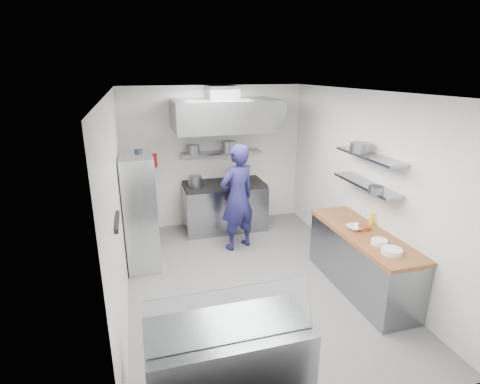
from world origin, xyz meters
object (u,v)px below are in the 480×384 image
object	(u,v)px
wire_rack	(140,211)
display_case	(229,365)
chef	(237,198)
gas_range	(224,207)

from	to	relation	value
wire_rack	display_case	bearing A→B (deg)	-77.36
wire_rack	display_case	size ratio (longest dim) A/B	1.23
chef	wire_rack	bearing A→B (deg)	-15.73
gas_range	wire_rack	bearing A→B (deg)	-146.81
display_case	chef	bearing A→B (deg)	73.09
chef	wire_rack	xyz separation A→B (m)	(-1.65, -0.16, -0.02)
chef	wire_rack	distance (m)	1.66
gas_range	chef	size ratio (longest dim) A/B	0.84
gas_range	display_case	world-z (taller)	gas_range
chef	wire_rack	world-z (taller)	chef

